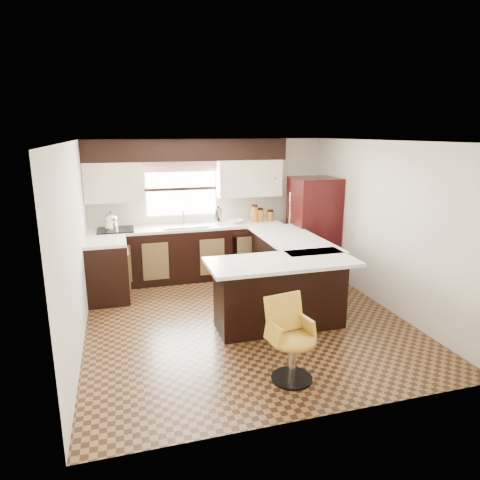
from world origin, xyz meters
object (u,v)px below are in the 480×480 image
object	(u,v)px
peninsula_return	(280,294)
refrigerator	(313,227)
peninsula_long	(289,269)
bar_chair	(293,341)

from	to	relation	value
peninsula_return	refrigerator	xyz separation A→B (m)	(1.33, 1.83, 0.43)
peninsula_long	bar_chair	size ratio (longest dim) A/B	2.21
peninsula_long	peninsula_return	distance (m)	1.11
refrigerator	peninsula_long	bearing A→B (deg)	-133.18
peninsula_long	peninsula_return	world-z (taller)	same
peninsula_long	refrigerator	size ratio (longest dim) A/B	1.11
peninsula_long	peninsula_return	bearing A→B (deg)	-118.30
peninsula_long	bar_chair	world-z (taller)	peninsula_long
peninsula_return	bar_chair	size ratio (longest dim) A/B	1.87
bar_chair	peninsula_return	bearing A→B (deg)	63.87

